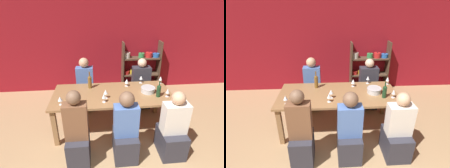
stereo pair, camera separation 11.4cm
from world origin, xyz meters
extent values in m
cube|color=maroon|center=(0.00, 3.83, 1.35)|extent=(8.80, 0.06, 2.70)
cube|color=#4C3828|center=(0.33, 3.63, 0.70)|extent=(0.04, 0.30, 1.40)
cube|color=#4C3828|center=(1.36, 3.63, 0.70)|extent=(0.04, 0.30, 1.40)
cube|color=#4C3828|center=(0.84, 3.63, 0.02)|extent=(1.02, 0.30, 0.04)
cylinder|color=silver|center=(0.44, 3.63, 0.09)|extent=(0.18, 0.18, 0.10)
sphere|color=black|center=(0.44, 3.63, 0.15)|extent=(0.02, 0.02, 0.02)
cylinder|color=#235BAD|center=(0.64, 3.63, 0.09)|extent=(0.18, 0.18, 0.11)
sphere|color=black|center=(0.64, 3.63, 0.16)|extent=(0.02, 0.02, 0.02)
cylinder|color=black|center=(0.84, 3.63, 0.10)|extent=(0.18, 0.18, 0.13)
sphere|color=black|center=(0.84, 3.63, 0.18)|extent=(0.02, 0.02, 0.02)
cylinder|color=#235BAD|center=(1.05, 3.63, 0.10)|extent=(0.18, 0.18, 0.13)
sphere|color=black|center=(1.05, 3.63, 0.18)|extent=(0.02, 0.02, 0.02)
cylinder|color=#E0561E|center=(1.25, 3.63, 0.10)|extent=(0.16, 0.16, 0.13)
sphere|color=black|center=(1.25, 3.63, 0.18)|extent=(0.02, 0.02, 0.02)
cube|color=#4C3828|center=(0.84, 3.63, 0.48)|extent=(1.02, 0.30, 0.04)
cylinder|color=red|center=(0.44, 3.63, 0.55)|extent=(0.18, 0.18, 0.09)
sphere|color=black|center=(0.44, 3.63, 0.60)|extent=(0.02, 0.02, 0.02)
cylinder|color=gold|center=(0.64, 3.63, 0.56)|extent=(0.18, 0.18, 0.11)
sphere|color=black|center=(0.64, 3.63, 0.62)|extent=(0.02, 0.02, 0.02)
cylinder|color=red|center=(1.05, 3.63, 0.56)|extent=(0.18, 0.18, 0.11)
sphere|color=black|center=(1.05, 3.63, 0.62)|extent=(0.02, 0.02, 0.02)
cube|color=#4C3828|center=(0.84, 3.63, 0.95)|extent=(1.02, 0.30, 0.04)
cylinder|color=silver|center=(0.44, 3.63, 1.04)|extent=(0.18, 0.18, 0.15)
sphere|color=black|center=(0.44, 3.63, 1.13)|extent=(0.02, 0.02, 0.02)
cylinder|color=#338447|center=(0.84, 3.63, 1.03)|extent=(0.16, 0.16, 0.12)
sphere|color=black|center=(0.84, 3.63, 1.10)|extent=(0.02, 0.02, 0.02)
cylinder|color=red|center=(1.05, 3.63, 1.03)|extent=(0.18, 0.18, 0.13)
sphere|color=black|center=(1.05, 3.63, 1.11)|extent=(0.02, 0.02, 0.02)
cylinder|color=#235BAD|center=(1.25, 3.63, 1.02)|extent=(0.18, 0.18, 0.10)
sphere|color=black|center=(1.25, 3.63, 1.08)|extent=(0.02, 0.02, 0.02)
cube|color=olive|center=(-0.12, 1.99, 0.75)|extent=(2.24, 0.99, 0.04)
cube|color=olive|center=(-1.16, 1.57, 0.36)|extent=(0.08, 0.08, 0.73)
cube|color=olive|center=(0.93, 1.57, 0.36)|extent=(0.08, 0.08, 0.73)
cube|color=olive|center=(-1.16, 2.41, 0.36)|extent=(0.08, 0.08, 0.73)
cube|color=olive|center=(0.93, 2.41, 0.36)|extent=(0.08, 0.08, 0.73)
cylinder|color=#B7BABC|center=(0.57, 1.98, 0.82)|extent=(0.26, 0.26, 0.10)
torus|color=#B7BABC|center=(0.57, 1.98, 0.87)|extent=(0.27, 0.27, 0.01)
cylinder|color=#19381E|center=(0.70, 1.79, 0.87)|extent=(0.08, 0.08, 0.21)
cone|color=#19381E|center=(0.70, 1.79, 0.99)|extent=(0.08, 0.08, 0.03)
cylinder|color=#19381E|center=(0.70, 1.79, 1.04)|extent=(0.03, 0.03, 0.07)
cylinder|color=brown|center=(-0.54, 2.27, 0.89)|extent=(0.07, 0.07, 0.23)
cone|color=brown|center=(-0.54, 2.27, 1.02)|extent=(0.07, 0.07, 0.03)
cylinder|color=brown|center=(-0.54, 2.27, 1.08)|extent=(0.03, 0.03, 0.08)
cylinder|color=white|center=(-0.29, 1.69, 0.77)|extent=(0.06, 0.06, 0.00)
cylinder|color=white|center=(-0.29, 1.69, 0.81)|extent=(0.01, 0.01, 0.07)
cone|color=white|center=(-0.29, 1.69, 0.89)|extent=(0.07, 0.07, 0.08)
cylinder|color=maroon|center=(-0.29, 1.69, 0.87)|extent=(0.04, 0.04, 0.03)
cylinder|color=white|center=(0.21, 2.28, 0.77)|extent=(0.07, 0.07, 0.00)
cylinder|color=white|center=(0.21, 2.28, 0.80)|extent=(0.01, 0.01, 0.06)
cone|color=white|center=(0.21, 2.28, 0.88)|extent=(0.08, 0.08, 0.09)
cylinder|color=maroon|center=(0.21, 2.28, 0.86)|extent=(0.04, 0.04, 0.04)
cylinder|color=white|center=(0.87, 1.77, 0.77)|extent=(0.06, 0.06, 0.00)
cylinder|color=white|center=(0.87, 1.77, 0.81)|extent=(0.01, 0.01, 0.07)
cone|color=white|center=(0.87, 1.77, 0.89)|extent=(0.06, 0.06, 0.09)
cylinder|color=beige|center=(0.87, 1.77, 0.87)|extent=(0.04, 0.04, 0.04)
cylinder|color=white|center=(0.54, 2.40, 0.77)|extent=(0.07, 0.07, 0.00)
cylinder|color=white|center=(0.54, 2.40, 0.82)|extent=(0.01, 0.01, 0.08)
cone|color=white|center=(0.54, 2.40, 0.90)|extent=(0.07, 0.07, 0.08)
cylinder|color=beige|center=(0.54, 2.40, 0.88)|extent=(0.04, 0.04, 0.03)
cylinder|color=white|center=(-1.02, 1.67, 0.77)|extent=(0.06, 0.06, 0.00)
cylinder|color=white|center=(-1.02, 1.67, 0.81)|extent=(0.01, 0.01, 0.07)
cone|color=white|center=(-1.02, 1.67, 0.89)|extent=(0.08, 0.08, 0.08)
cylinder|color=maroon|center=(-1.02, 1.67, 0.87)|extent=(0.04, 0.04, 0.03)
cylinder|color=white|center=(0.94, 2.34, 0.77)|extent=(0.07, 0.07, 0.00)
cylinder|color=white|center=(0.94, 2.34, 0.81)|extent=(0.01, 0.01, 0.07)
cone|color=white|center=(0.94, 2.34, 0.89)|extent=(0.07, 0.07, 0.09)
cylinder|color=beige|center=(0.94, 2.34, 0.87)|extent=(0.04, 0.04, 0.04)
cylinder|color=white|center=(-0.26, 1.82, 0.77)|extent=(0.07, 0.07, 0.00)
cylinder|color=white|center=(-0.26, 1.82, 0.82)|extent=(0.01, 0.01, 0.08)
cone|color=white|center=(-0.26, 1.82, 0.90)|extent=(0.07, 0.07, 0.08)
cylinder|color=maroon|center=(-0.26, 1.82, 0.88)|extent=(0.04, 0.04, 0.03)
cube|color=silver|center=(0.11, 1.70, 0.77)|extent=(0.14, 0.16, 0.01)
cube|color=#2D2D38|center=(0.01, 1.20, 0.23)|extent=(0.37, 0.46, 0.46)
cube|color=#4C70B7|center=(0.01, 1.20, 0.72)|extent=(0.37, 0.20, 0.51)
sphere|color=brown|center=(0.01, 1.20, 1.09)|extent=(0.23, 0.23, 0.23)
cube|color=#2D2D38|center=(-0.67, 2.83, 0.22)|extent=(0.38, 0.48, 0.44)
cube|color=#4C70B7|center=(-0.67, 2.83, 0.73)|extent=(0.38, 0.21, 0.58)
sphere|color=tan|center=(-0.67, 2.83, 1.12)|extent=(0.22, 0.22, 0.22)
cube|color=#2D2D38|center=(-0.73, 1.17, 0.24)|extent=(0.34, 0.43, 0.48)
cube|color=brown|center=(-0.73, 1.17, 0.78)|extent=(0.34, 0.19, 0.58)
sphere|color=brown|center=(-0.73, 1.17, 1.17)|extent=(0.20, 0.20, 0.20)
cube|color=#2D2D38|center=(0.64, 2.79, 0.21)|extent=(0.42, 0.52, 0.42)
cube|color=#2D2D38|center=(0.64, 2.79, 0.70)|extent=(0.42, 0.23, 0.57)
sphere|color=beige|center=(0.64, 2.79, 1.09)|extent=(0.20, 0.20, 0.20)
cube|color=#2D2D38|center=(0.78, 1.21, 0.22)|extent=(0.39, 0.49, 0.45)
cube|color=silver|center=(0.78, 1.21, 0.70)|extent=(0.39, 0.21, 0.51)
sphere|color=tan|center=(0.78, 1.21, 1.06)|extent=(0.21, 0.21, 0.21)
camera|label=1|loc=(-0.41, -0.92, 2.33)|focal=28.00mm
camera|label=2|loc=(-0.29, -0.93, 2.33)|focal=28.00mm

